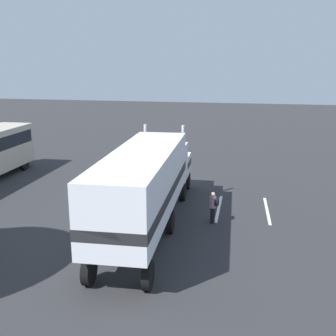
{
  "coord_description": "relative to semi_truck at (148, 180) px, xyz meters",
  "views": [
    {
      "loc": [
        -25.42,
        -5.27,
        7.95
      ],
      "look_at": [
        -0.91,
        -0.11,
        1.6
      ],
      "focal_mm": 44.65,
      "sensor_mm": 36.0,
      "label": 1
    }
  ],
  "objects": [
    {
      "name": "lane_stripe_near",
      "position": [
        3.83,
        -3.09,
        -2.52
      ],
      "size": [
        4.4,
        0.24,
        0.01
      ],
      "primitive_type": "cube",
      "rotation": [
        0.0,
        0.0,
        0.02
      ],
      "color": "silver",
      "rests_on": "ground_plane"
    },
    {
      "name": "semi_truck",
      "position": [
        0.0,
        0.0,
        0.0
      ],
      "size": [
        14.28,
        3.56,
        4.5
      ],
      "color": "white",
      "rests_on": "ground_plane"
    },
    {
      "name": "person_bystander",
      "position": [
        1.61,
        -2.99,
        -1.63
      ],
      "size": [
        0.36,
        0.47,
        1.63
      ],
      "color": "black",
      "rests_on": "ground_plane"
    },
    {
      "name": "lane_stripe_mid",
      "position": [
        4.06,
        -5.75,
        -2.52
      ],
      "size": [
        4.4,
        0.38,
        0.01
      ],
      "primitive_type": "cube",
      "rotation": [
        0.0,
        0.0,
        0.05
      ],
      "color": "silver",
      "rests_on": "ground_plane"
    },
    {
      "name": "ground_plane",
      "position": [
        7.01,
        0.41,
        -2.52
      ],
      "size": [
        120.0,
        120.0,
        0.0
      ],
      "primitive_type": "plane",
      "color": "#2D2D30"
    }
  ]
}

